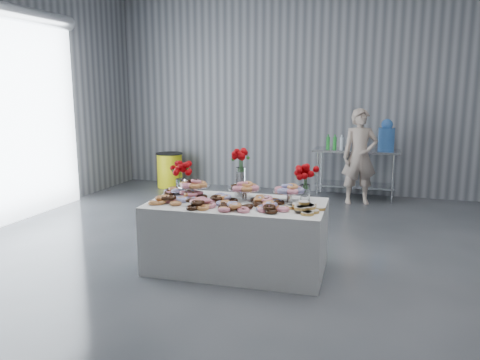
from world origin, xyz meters
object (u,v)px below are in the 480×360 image
Objects in this scene: water_jug at (386,136)px; trash_barrel at (170,170)px; prep_table at (356,165)px; person at (360,157)px; display_table at (237,236)px.

water_jug is 0.80× the size of trash_barrel.
prep_table is 2.71× the size of water_jug.
water_jug reaches higher than prep_table.
person reaches higher than prep_table.
person is 2.36× the size of trash_barrel.
water_jug reaches higher than trash_barrel.
water_jug is at bearing -0.00° from prep_table.
person is 3.79m from trash_barrel.
display_table is 1.27× the size of prep_table.
person reaches higher than water_jug.
prep_table is 0.73m from water_jug.
water_jug is (1.50, 3.90, 0.77)m from display_table.
water_jug is at bearing 1.28° from trash_barrel.
display_table is at bearing -104.35° from prep_table.
trash_barrel is at bearing -178.72° from water_jug.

